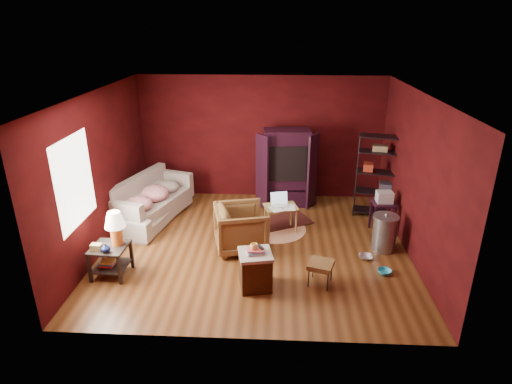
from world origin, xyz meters
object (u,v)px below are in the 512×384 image
(sofa, at_px, (152,201))
(tv_armoire, at_px, (286,167))
(hamper, at_px, (255,269))
(laptop_desk, at_px, (281,209))
(side_table, at_px, (113,238))
(armchair, at_px, (241,226))
(wire_shelving, at_px, (378,173))

(sofa, height_order, tv_armoire, tv_armoire)
(sofa, height_order, hamper, sofa)
(sofa, height_order, laptop_desk, sofa)
(side_table, bearing_deg, tv_armoire, 46.91)
(side_table, bearing_deg, sofa, 88.80)
(armchair, distance_m, hamper, 1.26)
(wire_shelving, bearing_deg, armchair, -137.79)
(wire_shelving, bearing_deg, tv_armoire, 177.83)
(laptop_desk, relative_size, tv_armoire, 0.45)
(sofa, xyz_separation_m, tv_armoire, (2.77, 0.96, 0.48))
(armchair, bearing_deg, wire_shelving, -73.12)
(armchair, height_order, laptop_desk, armchair)
(tv_armoire, xyz_separation_m, wire_shelving, (1.89, -0.47, 0.06))
(armchair, relative_size, tv_armoire, 0.53)
(sofa, relative_size, tv_armoire, 1.25)
(side_table, distance_m, hamper, 2.35)
(laptop_desk, bearing_deg, sofa, 157.83)
(hamper, relative_size, wire_shelving, 0.40)
(armchair, relative_size, hamper, 1.30)
(side_table, xyz_separation_m, wire_shelving, (4.71, 2.54, 0.30))
(side_table, distance_m, wire_shelving, 5.36)
(armchair, relative_size, wire_shelving, 0.52)
(laptop_desk, bearing_deg, tv_armoire, 70.39)
(laptop_desk, relative_size, wire_shelving, 0.44)
(sofa, bearing_deg, wire_shelving, -72.72)
(hamper, bearing_deg, laptop_desk, 78.83)
(wire_shelving, bearing_deg, sofa, -162.24)
(sofa, bearing_deg, tv_armoire, -59.66)
(armchair, relative_size, side_table, 0.83)
(laptop_desk, height_order, tv_armoire, tv_armoire)
(sofa, bearing_deg, side_table, -169.94)
(tv_armoire, bearing_deg, side_table, -137.67)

